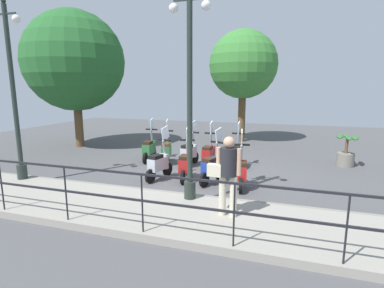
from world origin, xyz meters
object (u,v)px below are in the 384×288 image
at_px(scooter_near_0, 241,171).
at_px(scooter_near_1, 212,167).
at_px(scooter_near_2, 186,164).
at_px(scooter_far_2, 189,152).
at_px(tree_distant, 243,65).
at_px(potted_palm, 346,153).
at_px(scooter_far_3, 166,150).
at_px(scooter_far_1, 209,154).
at_px(pedestrian_with_bag, 227,170).
at_px(scooter_far_4, 149,148).
at_px(lamp_post_far, 15,103).
at_px(lamp_post_near, 190,108).
at_px(tree_large, 74,61).
at_px(scooter_near_3, 159,163).
at_px(scooter_far_0, 237,154).

distance_m(scooter_near_0, scooter_near_1, 0.84).
height_order(scooter_near_2, scooter_far_2, same).
bearing_deg(scooter_near_0, tree_distant, -0.51).
relative_size(potted_palm, scooter_far_3, 0.69).
xyz_separation_m(scooter_far_1, scooter_far_2, (0.04, 0.69, 0.00)).
distance_m(pedestrian_with_bag, scooter_far_4, 5.56).
height_order(lamp_post_far, potted_palm, lamp_post_far).
bearing_deg(scooter_near_0, lamp_post_near, 138.84).
relative_size(tree_large, scooter_far_3, 3.84).
relative_size(lamp_post_far, scooter_near_2, 3.05).
bearing_deg(scooter_near_3, scooter_far_4, 45.73).
xyz_separation_m(lamp_post_far, tree_distant, (8.63, -4.78, 1.46)).
bearing_deg(lamp_post_far, pedestrian_with_bag, -96.56).
xyz_separation_m(pedestrian_with_bag, tree_large, (5.69, 7.89, 2.68)).
relative_size(scooter_far_0, scooter_far_3, 1.00).
height_order(lamp_post_far, scooter_near_1, lamp_post_far).
distance_m(potted_palm, scooter_near_3, 6.38).
relative_size(scooter_near_3, scooter_far_1, 1.00).
xyz_separation_m(scooter_near_1, scooter_far_1, (1.55, 0.51, 0.00)).
distance_m(scooter_near_1, scooter_far_3, 2.64).
relative_size(lamp_post_far, scooter_far_2, 3.05).
relative_size(lamp_post_far, tree_large, 0.79).
xyz_separation_m(potted_palm, scooter_near_0, (-3.37, 3.06, 0.04)).
distance_m(lamp_post_near, scooter_near_0, 2.47).
distance_m(potted_palm, scooter_near_1, 5.04).
bearing_deg(scooter_far_0, tree_distant, 7.37).
height_order(potted_palm, scooter_near_2, scooter_near_2).
distance_m(pedestrian_with_bag, scooter_near_2, 2.98).
distance_m(scooter_near_0, scooter_far_1, 2.17).
bearing_deg(scooter_far_3, scooter_far_1, -109.10).
xyz_separation_m(pedestrian_with_bag, scooter_near_3, (2.21, 2.43, -0.60)).
bearing_deg(potted_palm, tree_large, 89.23).
relative_size(lamp_post_far, scooter_near_1, 3.05).
distance_m(pedestrian_with_bag, scooter_near_3, 3.34).
height_order(lamp_post_near, scooter_far_3, lamp_post_near).
distance_m(scooter_near_3, scooter_far_2, 1.75).
xyz_separation_m(lamp_post_far, scooter_far_0, (3.43, -5.41, -1.76)).
distance_m(pedestrian_with_bag, tree_distant, 9.73).
bearing_deg(scooter_far_1, potted_palm, -68.34).
relative_size(tree_large, scooter_near_1, 3.84).
height_order(tree_distant, scooter_near_3, tree_distant).
bearing_deg(scooter_near_1, scooter_near_2, 103.30).
bearing_deg(scooter_far_3, scooter_far_4, 62.18).
bearing_deg(pedestrian_with_bag, scooter_far_0, 9.76).
relative_size(tree_distant, scooter_near_3, 3.48).
height_order(potted_palm, scooter_far_1, scooter_far_1).
bearing_deg(scooter_far_0, scooter_near_2, 145.62).
bearing_deg(scooter_far_4, scooter_near_1, -127.80).
bearing_deg(scooter_far_1, scooter_far_4, 84.71).
relative_size(lamp_post_near, tree_distant, 0.86).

